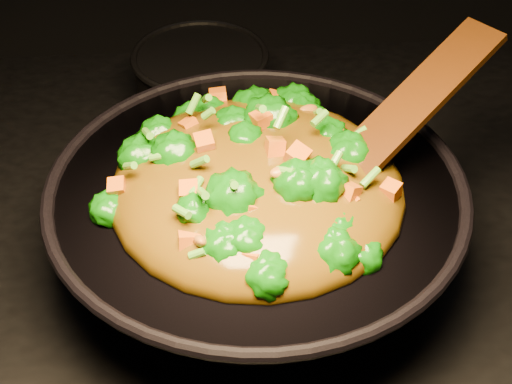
{
  "coord_description": "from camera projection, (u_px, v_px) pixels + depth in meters",
  "views": [
    {
      "loc": [
        -0.07,
        -0.7,
        1.59
      ],
      "look_at": [
        -0.02,
        -0.05,
        1.01
      ],
      "focal_mm": 55.0,
      "sensor_mm": 36.0,
      "label": 1
    }
  ],
  "objects": [
    {
      "name": "back_pot",
      "position": [
        201.0,
        85.0,
        1.14
      ],
      "size": [
        0.24,
        0.24,
        0.11
      ],
      "primitive_type": "cylinder",
      "rotation": [
        0.0,
        0.0,
        0.37
      ],
      "color": "black",
      "rests_on": "stovetop"
    },
    {
      "name": "wok",
      "position": [
        257.0,
        229.0,
        0.9
      ],
      "size": [
        0.59,
        0.59,
        0.13
      ],
      "primitive_type": null,
      "rotation": [
        0.0,
        0.0,
        -0.38
      ],
      "color": "black",
      "rests_on": "stovetop"
    },
    {
      "name": "stir_fry",
      "position": [
        257.0,
        154.0,
        0.81
      ],
      "size": [
        0.36,
        0.36,
        0.11
      ],
      "primitive_type": null,
      "rotation": [
        0.0,
        0.0,
        -0.13
      ],
      "color": "#116807",
      "rests_on": "wok"
    },
    {
      "name": "spatula",
      "position": [
        384.0,
        133.0,
        0.84
      ],
      "size": [
        0.29,
        0.24,
        0.14
      ],
      "primitive_type": "cube",
      "rotation": [
        0.0,
        -0.38,
        0.65
      ],
      "color": "#350C04",
      "rests_on": "wok"
    }
  ]
}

